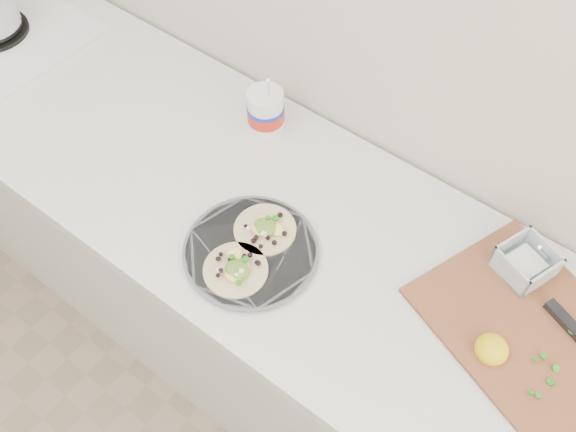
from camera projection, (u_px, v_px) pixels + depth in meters
The scene contains 4 objects.
counter at pixel (225, 261), 1.98m from camera, with size 2.44×0.66×0.90m.
taco_plate at pixel (251, 249), 1.45m from camera, with size 0.31×0.31×0.04m.
tub at pixel (266, 108), 1.64m from camera, with size 0.10×0.10×0.22m.
cutboard at pixel (542, 330), 1.33m from camera, with size 0.59×0.50×0.08m.
Camera 1 is at (0.79, 0.72, 2.13)m, focal length 40.00 mm.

